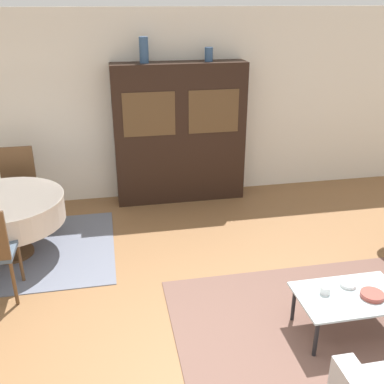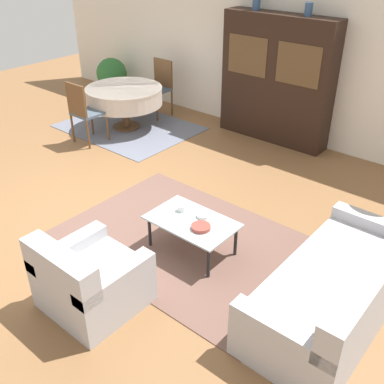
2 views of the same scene
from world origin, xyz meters
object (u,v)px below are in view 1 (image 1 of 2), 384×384
at_px(bowl_small, 348,284).
at_px(dining_chair_far, 18,181).
at_px(vase_tall, 144,50).
at_px(display_cabinet, 180,134).
at_px(bowl, 372,295).
at_px(vase_short, 209,54).
at_px(dining_table, 5,210).
at_px(cup, 325,290).
at_px(coffee_table, 350,299).

bearing_deg(bowl_small, dining_chair_far, 139.91).
bearing_deg(vase_tall, display_cabinet, -0.11).
distance_m(bowl, vase_short, 3.78).
relative_size(bowl_small, vase_tall, 0.43).
bearing_deg(dining_table, cup, -32.56).
relative_size(bowl_small, vase_short, 0.76).
height_order(dining_table, bowl_small, dining_table).
xyz_separation_m(coffee_table, bowl, (0.17, -0.06, 0.06)).
xyz_separation_m(dining_chair_far, vase_short, (2.64, 0.38, 1.51)).
bearing_deg(cup, bowl_small, 13.07).
xyz_separation_m(bowl_small, vase_short, (-0.61, 3.12, 1.68)).
bearing_deg(dining_chair_far, display_cabinet, -170.24).
height_order(display_cabinet, bowl_small, display_cabinet).
height_order(display_cabinet, vase_tall, vase_tall).
xyz_separation_m(coffee_table, vase_tall, (-1.44, 3.25, 1.81)).
distance_m(display_cabinet, vase_tall, 1.26).
distance_m(dining_table, bowl_small, 3.74).
bearing_deg(bowl_small, display_cabinet, 108.08).
height_order(coffee_table, bowl_small, bowl_small).
height_order(cup, bowl_small, cup).
distance_m(dining_table, bowl, 3.94).
relative_size(dining_chair_far, cup, 11.17).
relative_size(display_cabinet, bowl_small, 14.06).
xyz_separation_m(coffee_table, bowl_small, (0.05, 0.13, 0.05)).
bearing_deg(bowl, vase_short, 102.42).
height_order(dining_chair_far, cup, dining_chair_far).
bearing_deg(bowl_small, vase_tall, 115.48).
height_order(bowl, bowl_small, bowl).
height_order(display_cabinet, vase_short, vase_short).
relative_size(display_cabinet, bowl, 9.84).
bearing_deg(dining_table, coffee_table, -31.77).
xyz_separation_m(cup, bowl_small, (0.26, 0.06, -0.02)).
bearing_deg(bowl_small, bowl, -57.05).
height_order(cup, vase_tall, vase_tall).
relative_size(dining_chair_far, bowl, 4.99).
xyz_separation_m(bowl, vase_tall, (-1.61, 3.31, 1.75)).
height_order(coffee_table, vase_short, vase_short).
xyz_separation_m(display_cabinet, bowl_small, (1.02, -3.12, -0.59)).
distance_m(display_cabinet, dining_table, 2.60).
xyz_separation_m(bowl, vase_short, (-0.73, 3.31, 1.68)).
distance_m(cup, vase_tall, 3.82).
bearing_deg(vase_short, display_cabinet, -179.87).
relative_size(coffee_table, dining_chair_far, 0.93).
height_order(coffee_table, dining_chair_far, dining_chair_far).
height_order(dining_table, vase_short, vase_short).
bearing_deg(dining_chair_far, cup, 136.97).
bearing_deg(bowl_small, cup, -166.93).
xyz_separation_m(display_cabinet, bowl, (1.14, -3.31, -0.58)).
relative_size(display_cabinet, vase_short, 10.73).
relative_size(cup, bowl_small, 0.64).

